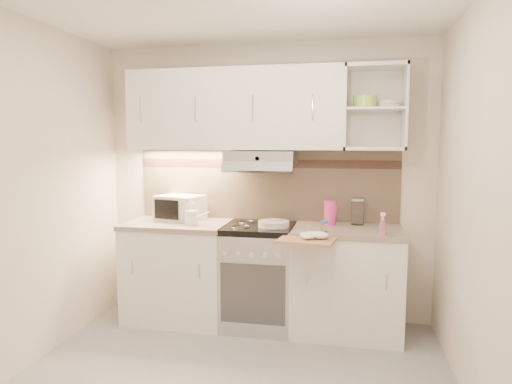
# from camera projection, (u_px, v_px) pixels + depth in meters

# --- Properties ---
(room_shell) EXTENTS (3.04, 2.84, 2.52)m
(room_shell) POSITION_uv_depth(u_px,v_px,m) (240.00, 141.00, 3.16)
(room_shell) COLOR beige
(room_shell) RESTS_ON ground
(base_cabinet_left) EXTENTS (0.90, 0.60, 0.86)m
(base_cabinet_left) POSITION_uv_depth(u_px,v_px,m) (179.00, 273.00, 4.15)
(base_cabinet_left) COLOR white
(base_cabinet_left) RESTS_ON ground
(worktop_left) EXTENTS (0.92, 0.62, 0.04)m
(worktop_left) POSITION_uv_depth(u_px,v_px,m) (178.00, 224.00, 4.10)
(worktop_left) COLOR gray
(worktop_left) RESTS_ON base_cabinet_left
(base_cabinet_right) EXTENTS (0.90, 0.60, 0.86)m
(base_cabinet_right) POSITION_uv_depth(u_px,v_px,m) (346.00, 283.00, 3.86)
(base_cabinet_right) COLOR white
(base_cabinet_right) RESTS_ON ground
(worktop_right) EXTENTS (0.92, 0.62, 0.04)m
(worktop_right) POSITION_uv_depth(u_px,v_px,m) (347.00, 231.00, 3.81)
(worktop_right) COLOR gray
(worktop_right) RESTS_ON base_cabinet_right
(electric_range) EXTENTS (0.60, 0.60, 0.90)m
(electric_range) POSITION_uv_depth(u_px,v_px,m) (259.00, 275.00, 4.00)
(electric_range) COLOR #B7B7BC
(electric_range) RESTS_ON ground
(microwave) EXTENTS (0.47, 0.39, 0.23)m
(microwave) POSITION_uv_depth(u_px,v_px,m) (180.00, 208.00, 4.20)
(microwave) COLOR silver
(microwave) RESTS_ON worktop_left
(watering_can) EXTENTS (0.23, 0.12, 0.19)m
(watering_can) POSITION_uv_depth(u_px,v_px,m) (192.00, 217.00, 3.97)
(watering_can) COLOR white
(watering_can) RESTS_ON worktop_left
(plate_stack) EXTENTS (0.27, 0.27, 0.06)m
(plate_stack) POSITION_uv_depth(u_px,v_px,m) (274.00, 224.00, 3.87)
(plate_stack) COLOR silver
(plate_stack) RESTS_ON electric_range
(bread_loaf) EXTENTS (0.17, 0.17, 0.04)m
(bread_loaf) POSITION_uv_depth(u_px,v_px,m) (276.00, 223.00, 3.92)
(bread_loaf) COLOR #955F42
(bread_loaf) RESTS_ON electric_range
(pink_pitcher) EXTENTS (0.11, 0.10, 0.21)m
(pink_pitcher) POSITION_uv_depth(u_px,v_px,m) (330.00, 213.00, 3.96)
(pink_pitcher) COLOR #DC2D86
(pink_pitcher) RESTS_ON worktop_right
(glass_jar) EXTENTS (0.12, 0.12, 0.23)m
(glass_jar) POSITION_uv_depth(u_px,v_px,m) (358.00, 211.00, 3.97)
(glass_jar) COLOR white
(glass_jar) RESTS_ON worktop_right
(spice_jar) EXTENTS (0.06, 0.06, 0.09)m
(spice_jar) POSITION_uv_depth(u_px,v_px,m) (324.00, 226.00, 3.65)
(spice_jar) COLOR white
(spice_jar) RESTS_ON worktop_right
(spray_bottle) EXTENTS (0.07, 0.07, 0.19)m
(spray_bottle) POSITION_uv_depth(u_px,v_px,m) (382.00, 226.00, 3.53)
(spray_bottle) COLOR pink
(spray_bottle) RESTS_ON worktop_right
(cutting_board) EXTENTS (0.47, 0.43, 0.02)m
(cutting_board) POSITION_uv_depth(u_px,v_px,m) (308.00, 239.00, 3.51)
(cutting_board) COLOR tan
(cutting_board) RESTS_ON base_cabinet_right
(dish_towel) EXTENTS (0.31, 0.29, 0.07)m
(dish_towel) POSITION_uv_depth(u_px,v_px,m) (314.00, 234.00, 3.50)
(dish_towel) COLOR white
(dish_towel) RESTS_ON cutting_board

